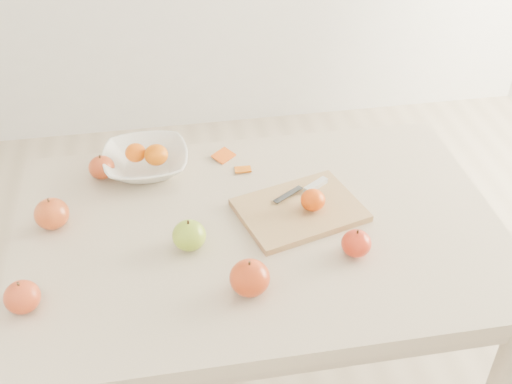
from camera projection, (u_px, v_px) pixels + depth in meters
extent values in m
cube|color=beige|center=(259.00, 233.00, 1.60)|extent=(1.20, 0.80, 0.04)
cylinder|color=#BCAA8E|center=(71.00, 272.00, 2.02)|extent=(0.06, 0.06, 0.71)
cylinder|color=#BCAA8E|center=(399.00, 233.00, 2.16)|extent=(0.06, 0.06, 0.71)
cube|color=tan|center=(300.00, 210.00, 1.62)|extent=(0.35, 0.29, 0.02)
ellipsoid|color=#D64607|center=(313.00, 200.00, 1.59)|extent=(0.06, 0.06, 0.05)
imported|color=white|center=(146.00, 162.00, 1.76)|extent=(0.23, 0.23, 0.06)
ellipsoid|color=orange|center=(136.00, 153.00, 1.75)|extent=(0.06, 0.06, 0.05)
ellipsoid|color=#CA6107|center=(156.00, 155.00, 1.73)|extent=(0.06, 0.06, 0.06)
cube|color=#CD4E0E|center=(223.00, 157.00, 1.82)|extent=(0.07, 0.07, 0.01)
cube|color=#C95D0E|center=(243.00, 170.00, 1.77)|extent=(0.05, 0.04, 0.01)
cube|color=silver|center=(316.00, 185.00, 1.68)|extent=(0.07, 0.06, 0.01)
cube|color=#383B40|center=(288.00, 194.00, 1.65)|extent=(0.09, 0.07, 0.00)
ellipsoid|color=#709B14|center=(189.00, 235.00, 1.50)|extent=(0.08, 0.08, 0.07)
ellipsoid|color=#95030A|center=(356.00, 243.00, 1.49)|extent=(0.07, 0.07, 0.06)
ellipsoid|color=maroon|center=(52.00, 214.00, 1.56)|extent=(0.08, 0.08, 0.08)
ellipsoid|color=#A41705|center=(250.00, 278.00, 1.39)|extent=(0.09, 0.09, 0.08)
ellipsoid|color=maroon|center=(102.00, 167.00, 1.73)|extent=(0.07, 0.07, 0.06)
ellipsoid|color=#A21E10|center=(22.00, 297.00, 1.35)|extent=(0.08, 0.08, 0.07)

